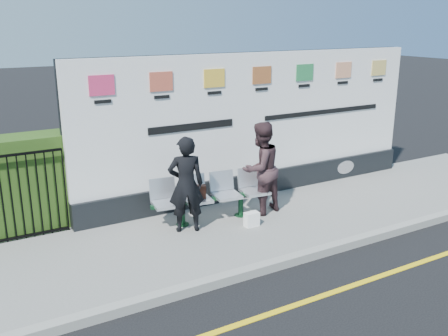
{
  "coord_description": "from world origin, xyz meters",
  "views": [
    {
      "loc": [
        -5.24,
        -4.71,
        3.74
      ],
      "look_at": [
        -1.08,
        2.56,
        1.25
      ],
      "focal_mm": 40.0,
      "sensor_mm": 36.0,
      "label": 1
    }
  ],
  "objects_px": {
    "billboard": "(258,135)",
    "woman_right": "(261,168)",
    "woman_left": "(186,184)",
    "bench": "(212,208)"
  },
  "relations": [
    {
      "from": "woman_right",
      "to": "bench",
      "type": "bearing_deg",
      "value": -19.46
    },
    {
      "from": "billboard",
      "to": "woman_right",
      "type": "distance_m",
      "value": 1.22
    },
    {
      "from": "woman_left",
      "to": "billboard",
      "type": "bearing_deg",
      "value": -135.46
    },
    {
      "from": "billboard",
      "to": "woman_right",
      "type": "height_order",
      "value": "billboard"
    },
    {
      "from": "bench",
      "to": "woman_right",
      "type": "bearing_deg",
      "value": 0.73
    },
    {
      "from": "woman_left",
      "to": "woman_right",
      "type": "xyz_separation_m",
      "value": [
        1.61,
        0.07,
        0.04
      ]
    },
    {
      "from": "billboard",
      "to": "woman_left",
      "type": "distance_m",
      "value": 2.49
    },
    {
      "from": "woman_right",
      "to": "woman_left",
      "type": "bearing_deg",
      "value": -10.45
    },
    {
      "from": "bench",
      "to": "woman_left",
      "type": "relative_size",
      "value": 1.3
    },
    {
      "from": "bench",
      "to": "woman_left",
      "type": "bearing_deg",
      "value": -156.2
    }
  ]
}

